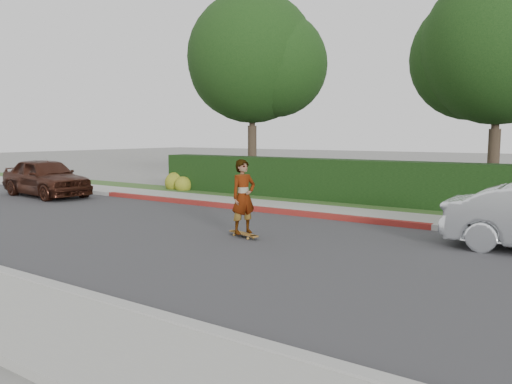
% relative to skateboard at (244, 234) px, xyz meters
% --- Properties ---
extents(ground, '(120.00, 120.00, 0.00)m').
position_rel_skateboard_xyz_m(ground, '(2.30, -0.75, -0.09)').
color(ground, slate).
rests_on(ground, ground).
extents(road, '(60.00, 8.00, 0.01)m').
position_rel_skateboard_xyz_m(road, '(2.30, -0.75, -0.08)').
color(road, '#2D2D30').
rests_on(road, ground).
extents(curb_near, '(60.00, 0.20, 0.15)m').
position_rel_skateboard_xyz_m(curb_near, '(2.30, -4.85, -0.01)').
color(curb_near, '#9E9E99').
rests_on(curb_near, ground).
extents(sidewalk_near, '(60.00, 1.60, 0.12)m').
position_rel_skateboard_xyz_m(sidewalk_near, '(2.30, -5.75, -0.03)').
color(sidewalk_near, gray).
rests_on(sidewalk_near, ground).
extents(curb_far, '(60.00, 0.20, 0.15)m').
position_rel_skateboard_xyz_m(curb_far, '(2.30, 3.35, -0.01)').
color(curb_far, '#9E9E99').
rests_on(curb_far, ground).
extents(curb_red_section, '(12.00, 0.21, 0.15)m').
position_rel_skateboard_xyz_m(curb_red_section, '(-2.70, 3.35, -0.01)').
color(curb_red_section, maroon).
rests_on(curb_red_section, ground).
extents(sidewalk_far, '(60.00, 1.60, 0.12)m').
position_rel_skateboard_xyz_m(sidewalk_far, '(2.30, 4.25, -0.03)').
color(sidewalk_far, gray).
rests_on(sidewalk_far, ground).
extents(planting_strip, '(60.00, 1.60, 0.10)m').
position_rel_skateboard_xyz_m(planting_strip, '(2.30, 5.85, -0.04)').
color(planting_strip, '#2D4C1E').
rests_on(planting_strip, ground).
extents(hedge, '(15.00, 1.00, 1.50)m').
position_rel_skateboard_xyz_m(hedge, '(-0.70, 6.45, 0.66)').
color(hedge, black).
rests_on(hedge, ground).
extents(flowering_shrub, '(1.40, 1.00, 0.90)m').
position_rel_skateboard_xyz_m(flowering_shrub, '(-7.70, 5.99, 0.25)').
color(flowering_shrub, '#2D4C19').
rests_on(flowering_shrub, ground).
extents(tree_left, '(5.99, 5.21, 8.00)m').
position_rel_skateboard_xyz_m(tree_left, '(-5.21, 7.94, 5.18)').
color(tree_left, '#33261C').
rests_on(tree_left, ground).
extents(tree_center, '(5.66, 4.84, 7.44)m').
position_rel_skateboard_xyz_m(tree_center, '(3.79, 8.44, 4.82)').
color(tree_center, '#33261C').
rests_on(tree_center, ground).
extents(skateboard, '(1.00, 0.48, 0.09)m').
position_rel_skateboard_xyz_m(skateboard, '(0.00, 0.00, 0.00)').
color(skateboard, gold).
rests_on(skateboard, ground).
extents(skateboarder, '(0.59, 0.71, 1.68)m').
position_rel_skateboard_xyz_m(skateboarder, '(0.00, -0.00, 0.86)').
color(skateboarder, white).
rests_on(skateboarder, skateboard).
extents(car_maroon, '(4.42, 2.11, 1.46)m').
position_rel_skateboard_xyz_m(car_maroon, '(-10.62, 1.89, 0.64)').
color(car_maroon, '#3C1D13').
rests_on(car_maroon, ground).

